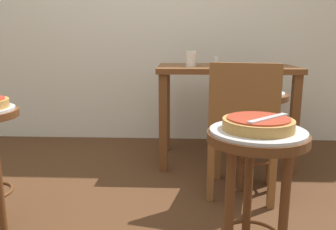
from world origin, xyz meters
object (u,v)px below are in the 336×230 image
Objects in this scene: serving_plate_foreground at (258,131)px; pizza_server_knife at (268,118)px; dining_table at (225,83)px; condiment_shaker at (217,61)px; cup_near_edge at (191,59)px; stool_foreground at (255,175)px; stool_leftside at (257,119)px; pizza_leftside at (259,90)px; serving_plate_leftside at (258,93)px; pizza_foreground at (258,124)px; wooden_chair at (244,125)px.

pizza_server_knife is at bearing -33.69° from serving_plate_foreground.
dining_table is 0.19m from condiment_shaker.
stool_foreground is at bearing -80.73° from cup_near_edge.
condiment_shaker is at bearing 113.76° from stool_leftside.
dining_table is 14.40× the size of condiment_shaker.
pizza_leftside reaches higher than serving_plate_foreground.
pizza_leftside is 0.62m from cup_near_edge.
serving_plate_leftside is at bearing 77.97° from serving_plate_foreground.
stool_leftside is 0.65m from condiment_shaker.
condiment_shaker is at bearing 113.76° from pizza_leftside.
condiment_shaker is (-0.22, 0.51, 0.15)m from pizza_leftside.
pizza_leftside reaches higher than serving_plate_leftside.
serving_plate_leftside is (0.00, 0.00, 0.17)m from stool_leftside.
stool_foreground is 1.49m from condiment_shaker.
pizza_foreground is 0.96m from serving_plate_leftside.
pizza_server_knife is (0.25, -1.38, -0.13)m from cup_near_edge.
pizza_server_knife is (-0.02, -1.49, 0.06)m from dining_table.
dining_table is at bearing 105.41° from stool_leftside.
cup_near_edge is 1.58× the size of condiment_shaker.
dining_table is at bearing 46.78° from pizza_server_knife.
pizza_server_knife is at bearing -90.90° from dining_table.
cup_near_edge reaches higher than pizza_leftside.
stool_foreground is 0.23m from pizza_server_knife.
wooden_chair is at bearing -128.02° from serving_plate_leftside.
pizza_leftside is at bearing 77.97° from pizza_foreground.
serving_plate_foreground is at bearing -92.07° from dining_table.
stool_leftside is 0.17m from serving_plate_leftside.
condiment_shaker is (-0.02, 1.45, 0.34)m from stool_foreground.
serving_plate_leftside is at bearing 0.00° from pizza_leftside.
pizza_leftside is 3.62× the size of condiment_shaker.
condiment_shaker is 0.09× the size of wooden_chair.
pizza_foreground is at bearing 103.99° from pizza_server_knife.
pizza_leftside reaches higher than stool_foreground.
serving_plate_foreground is 1.36× the size of pizza_foreground.
pizza_server_knife is at bearing -94.40° from wooden_chair.
serving_plate_foreground is 0.42× the size of wooden_chair.
wooden_chair is (0.32, -0.56, -0.37)m from cup_near_edge.
stool_foreground is 2.90× the size of pizza_server_knife.
pizza_foreground is at bearing -96.63° from wooden_chair.
wooden_chair is at bearing -128.02° from pizza_leftside.
pizza_leftside is (0.20, 0.94, 0.19)m from stool_foreground.
serving_plate_foreground is at bearing -89.12° from condiment_shaker.
cup_near_edge is at bearing 99.27° from serving_plate_foreground.
pizza_foreground is 0.41× the size of stool_leftside.
serving_plate_leftside is (0.20, 0.94, 0.00)m from serving_plate_foreground.
pizza_server_knife is at bearing -100.06° from serving_plate_leftside.
dining_table is (0.05, 1.47, -0.00)m from serving_plate_foreground.
pizza_server_knife is at bearing -33.69° from stool_foreground.
serving_plate_foreground is at bearing 0.00° from pizza_foreground.
pizza_server_knife reaches higher than serving_plate_leftside.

